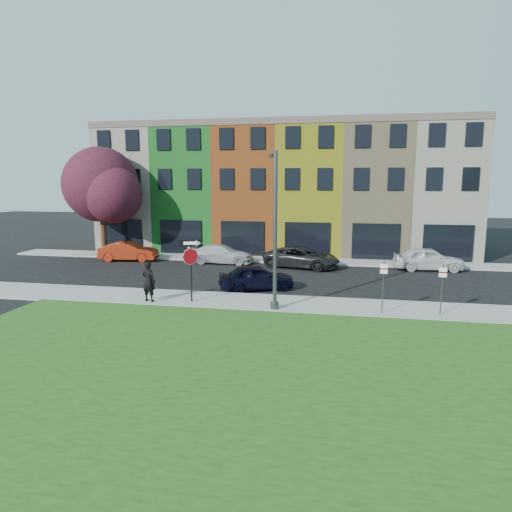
% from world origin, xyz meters
% --- Properties ---
extents(ground, '(120.00, 120.00, 0.00)m').
position_xyz_m(ground, '(0.00, 0.00, 0.00)').
color(ground, black).
rests_on(ground, ground).
extents(sidewalk_near, '(40.00, 3.00, 0.12)m').
position_xyz_m(sidewalk_near, '(2.00, 3.00, 0.06)').
color(sidewalk_near, gray).
rests_on(sidewalk_near, ground).
extents(sidewalk_far, '(40.00, 2.40, 0.12)m').
position_xyz_m(sidewalk_far, '(-3.00, 15.00, 0.06)').
color(sidewalk_far, gray).
rests_on(sidewalk_far, ground).
extents(rowhouse_block, '(30.00, 10.12, 10.00)m').
position_xyz_m(rowhouse_block, '(-2.50, 21.18, 4.99)').
color(rowhouse_block, beige).
rests_on(rowhouse_block, ground).
extents(stop_sign, '(1.02, 0.33, 3.02)m').
position_xyz_m(stop_sign, '(-4.50, 2.40, 2.28)').
color(stop_sign, black).
rests_on(stop_sign, sidewalk_near).
extents(man, '(0.93, 0.79, 1.97)m').
position_xyz_m(man, '(-6.53, 2.06, 1.10)').
color(man, black).
rests_on(man, sidewalk_near).
extents(sedan_near, '(4.54, 5.22, 1.38)m').
position_xyz_m(sedan_near, '(-1.95, 5.81, 0.69)').
color(sedan_near, black).
rests_on(sedan_near, ground).
extents(parked_car_red, '(2.62, 4.66, 1.40)m').
position_xyz_m(parked_car_red, '(-12.95, 12.97, 0.70)').
color(parked_car_red, maroon).
rests_on(parked_car_red, ground).
extents(parked_car_silver, '(1.97, 4.64, 1.33)m').
position_xyz_m(parked_car_silver, '(-5.91, 13.31, 0.67)').
color(parked_car_silver, silver).
rests_on(parked_car_silver, ground).
extents(parked_car_dark, '(4.68, 6.21, 1.43)m').
position_xyz_m(parked_car_dark, '(-0.10, 12.68, 0.72)').
color(parked_car_dark, black).
rests_on(parked_car_dark, ground).
extents(parked_car_white, '(2.35, 4.71, 1.53)m').
position_xyz_m(parked_car_white, '(8.23, 13.32, 0.77)').
color(parked_car_white, silver).
rests_on(parked_car_white, ground).
extents(street_lamp, '(0.88, 2.54, 7.09)m').
position_xyz_m(street_lamp, '(-0.42, 2.12, 3.70)').
color(street_lamp, '#444649').
rests_on(street_lamp, sidewalk_near).
extents(parking_sign_a, '(0.32, 0.09, 2.32)m').
position_xyz_m(parking_sign_a, '(4.39, 2.06, 1.56)').
color(parking_sign_a, '#444649').
rests_on(parking_sign_a, sidewalk_near).
extents(parking_sign_b, '(0.32, 0.09, 2.20)m').
position_xyz_m(parking_sign_b, '(6.87, 2.31, 1.49)').
color(parking_sign_b, '#444649').
rests_on(parking_sign_b, sidewalk_near).
extents(tree_purple, '(6.83, 5.98, 8.30)m').
position_xyz_m(tree_purple, '(-15.52, 14.36, 5.43)').
color(tree_purple, black).
rests_on(tree_purple, sidewalk_far).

